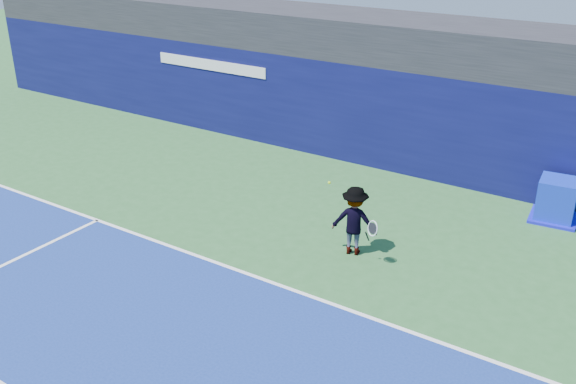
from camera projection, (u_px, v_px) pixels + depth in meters
name	position (u px, v px, depth m)	size (l,w,h in m)	color
ground	(160.00, 354.00, 11.18)	(80.00, 80.00, 0.00)	#2B5F2D
baseline	(260.00, 278.00, 13.47)	(24.00, 0.10, 0.01)	white
stadium_band	(429.00, 42.00, 18.51)	(36.00, 3.00, 1.20)	black
back_wall_assembly	(410.00, 120.00, 18.60)	(36.00, 1.03, 3.00)	#0B0D3E
equipment_cart	(556.00, 201.00, 15.88)	(1.22, 1.22, 1.07)	#0D22B6
tennis_player	(354.00, 221.00, 14.18)	(1.32, 0.85, 1.60)	silver
tennis_ball	(329.00, 183.00, 14.88)	(0.07, 0.07, 0.07)	#B4E119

